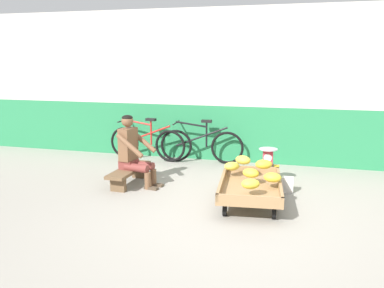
% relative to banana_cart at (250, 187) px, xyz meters
% --- Properties ---
extents(ground_plane, '(80.00, 80.00, 0.00)m').
position_rel_banana_cart_xyz_m(ground_plane, '(-0.13, -0.82, -0.24)').
color(ground_plane, gray).
extents(back_wall, '(16.00, 0.30, 2.98)m').
position_rel_banana_cart_xyz_m(back_wall, '(-0.13, 2.47, 1.25)').
color(back_wall, '#287F4C').
rests_on(back_wall, ground).
extents(banana_cart, '(0.98, 1.52, 0.36)m').
position_rel_banana_cart_xyz_m(banana_cart, '(0.00, 0.00, 0.00)').
color(banana_cart, '#99754C').
rests_on(banana_cart, ground).
extents(banana_pile, '(0.91, 1.08, 0.26)m').
position_rel_banana_cart_xyz_m(banana_pile, '(0.00, 0.07, 0.23)').
color(banana_pile, gold).
rests_on(banana_pile, banana_cart).
extents(low_bench, '(0.34, 1.11, 0.27)m').
position_rel_banana_cart_xyz_m(low_bench, '(-2.02, 0.39, -0.04)').
color(low_bench, brown).
rests_on(low_bench, ground).
extents(vendor_seated, '(0.71, 0.54, 1.14)m').
position_rel_banana_cart_xyz_m(vendor_seated, '(-1.93, 0.37, 0.33)').
color(vendor_seated, brown).
rests_on(vendor_seated, ground).
extents(plastic_crate, '(0.36, 0.28, 0.30)m').
position_rel_banana_cart_xyz_m(plastic_crate, '(0.15, 0.99, -0.09)').
color(plastic_crate, gold).
rests_on(plastic_crate, ground).
extents(weighing_scale, '(0.30, 0.30, 0.29)m').
position_rel_banana_cart_xyz_m(weighing_scale, '(0.15, 0.99, 0.21)').
color(weighing_scale, '#28282D').
rests_on(weighing_scale, plastic_crate).
extents(bicycle_near_left, '(1.66, 0.48, 0.86)m').
position_rel_banana_cart_xyz_m(bicycle_near_left, '(-2.35, 2.00, 0.11)').
color(bicycle_near_left, black).
rests_on(bicycle_near_left, ground).
extents(bicycle_far_left, '(1.66, 0.48, 0.86)m').
position_rel_banana_cart_xyz_m(bicycle_far_left, '(-1.23, 2.06, 0.11)').
color(bicycle_far_left, black).
rests_on(bicycle_far_left, ground).
extents(shopping_bag, '(0.18, 0.12, 0.24)m').
position_rel_banana_cart_xyz_m(shopping_bag, '(0.49, 0.65, -0.12)').
color(shopping_bag, silver).
rests_on(shopping_bag, ground).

